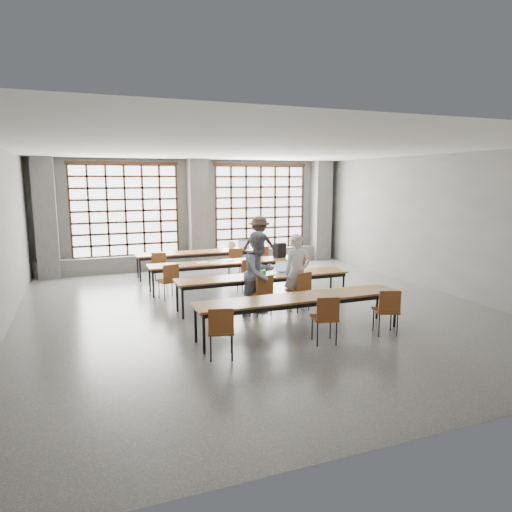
% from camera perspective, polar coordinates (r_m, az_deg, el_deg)
% --- Properties ---
extents(floor, '(11.00, 11.00, 0.00)m').
position_cam_1_polar(floor, '(10.29, 0.01, -6.61)').
color(floor, '#4B4B48').
rests_on(floor, ground).
extents(ceiling, '(11.00, 11.00, 0.00)m').
position_cam_1_polar(ceiling, '(9.90, 0.01, 13.23)').
color(ceiling, silver).
rests_on(ceiling, floor).
extents(wall_back, '(10.00, 0.00, 10.00)m').
position_cam_1_polar(wall_back, '(15.19, -7.49, 5.29)').
color(wall_back, '#5A5A57').
rests_on(wall_back, floor).
extents(wall_front, '(10.00, 0.00, 10.00)m').
position_cam_1_polar(wall_front, '(5.27, 22.06, -3.46)').
color(wall_front, '#5A5A57').
rests_on(wall_front, floor).
extents(wall_right, '(0.00, 11.00, 11.00)m').
position_cam_1_polar(wall_right, '(12.63, 21.75, 3.82)').
color(wall_right, '#5A5A57').
rests_on(wall_right, floor).
extents(column_left, '(0.60, 0.55, 3.50)m').
position_cam_1_polar(column_left, '(14.52, -24.79, 4.29)').
color(column_left, '#51514E').
rests_on(column_left, floor).
extents(column_mid, '(0.60, 0.55, 3.50)m').
position_cam_1_polar(column_mid, '(14.92, -7.24, 5.22)').
color(column_mid, '#51514E').
rests_on(column_mid, floor).
extents(column_right, '(0.60, 0.55, 3.50)m').
position_cam_1_polar(column_right, '(16.57, 8.12, 5.63)').
color(column_right, '#51514E').
rests_on(column_right, floor).
extents(window_left, '(3.32, 0.12, 3.00)m').
position_cam_1_polar(window_left, '(14.74, -16.00, 5.45)').
color(window_left, white).
rests_on(window_left, wall_back).
extents(window_right, '(3.32, 0.12, 3.00)m').
position_cam_1_polar(window_right, '(15.78, 0.57, 6.07)').
color(window_right, white).
rests_on(window_right, wall_back).
extents(sill_ledge, '(9.80, 0.35, 0.50)m').
position_cam_1_polar(sill_ledge, '(15.18, -7.19, -0.42)').
color(sill_ledge, '#51514E').
rests_on(sill_ledge, floor).
extents(desk_row_a, '(4.00, 0.70, 0.73)m').
position_cam_1_polar(desk_row_a, '(13.79, -6.55, 0.33)').
color(desk_row_a, brown).
rests_on(desk_row_a, floor).
extents(desk_row_b, '(4.00, 0.70, 0.73)m').
position_cam_1_polar(desk_row_b, '(12.04, -3.93, -0.99)').
color(desk_row_b, brown).
rests_on(desk_row_b, floor).
extents(desk_row_c, '(4.00, 0.70, 0.73)m').
position_cam_1_polar(desk_row_c, '(10.33, 0.96, -2.75)').
color(desk_row_c, brown).
rests_on(desk_row_c, floor).
extents(desk_row_d, '(4.00, 0.70, 0.73)m').
position_cam_1_polar(desk_row_d, '(8.52, 5.58, -5.48)').
color(desk_row_d, brown).
rests_on(desk_row_d, floor).
extents(chair_back_left, '(0.52, 0.52, 0.88)m').
position_cam_1_polar(chair_back_left, '(12.92, -11.95, -1.02)').
color(chair_back_left, maroon).
rests_on(chair_back_left, floor).
extents(chair_back_mid, '(0.49, 0.49, 0.88)m').
position_cam_1_polar(chair_back_mid, '(13.44, -2.62, -0.42)').
color(chair_back_mid, brown).
rests_on(chair_back_mid, floor).
extents(chair_back_right, '(0.44, 0.44, 0.88)m').
position_cam_1_polar(chair_back_right, '(13.71, 0.63, -0.21)').
color(chair_back_right, brown).
rests_on(chair_back_right, floor).
extents(chair_mid_left, '(0.50, 0.51, 0.88)m').
position_cam_1_polar(chair_mid_left, '(11.11, -10.79, -2.72)').
color(chair_mid_left, brown).
rests_on(chair_mid_left, floor).
extents(chair_mid_centre, '(0.45, 0.45, 0.88)m').
position_cam_1_polar(chair_mid_centre, '(11.61, -1.09, -2.01)').
color(chair_mid_centre, maroon).
rests_on(chair_mid_centre, floor).
extents(chair_mid_right, '(0.46, 0.46, 0.88)m').
position_cam_1_polar(chair_mid_right, '(12.14, 5.08, -1.53)').
color(chair_mid_right, brown).
rests_on(chair_mid_right, floor).
extents(chair_front_left, '(0.48, 0.48, 0.88)m').
position_cam_1_polar(chair_front_left, '(9.68, 0.76, -4.37)').
color(chair_front_left, brown).
rests_on(chair_front_left, floor).
extents(chair_front_right, '(0.52, 0.53, 0.88)m').
position_cam_1_polar(chair_front_right, '(10.05, 5.60, -3.90)').
color(chair_front_right, maroon).
rests_on(chair_front_right, floor).
extents(chair_near_left, '(0.52, 0.52, 0.88)m').
position_cam_1_polar(chair_near_left, '(7.39, -4.38, -8.88)').
color(chair_near_left, brown).
rests_on(chair_near_left, floor).
extents(chair_near_mid, '(0.50, 0.50, 0.88)m').
position_cam_1_polar(chair_near_mid, '(8.11, 8.73, -7.28)').
color(chair_near_mid, brown).
rests_on(chair_near_mid, floor).
extents(chair_near_right, '(0.53, 0.53, 0.88)m').
position_cam_1_polar(chair_near_right, '(8.80, 16.09, -6.19)').
color(chair_near_right, brown).
rests_on(chair_near_right, floor).
extents(student_male, '(0.64, 0.44, 1.69)m').
position_cam_1_polar(student_male, '(10.08, 5.19, -2.04)').
color(student_male, silver).
rests_on(student_male, floor).
extents(student_female, '(1.08, 0.99, 1.79)m').
position_cam_1_polar(student_female, '(9.71, 0.42, -2.15)').
color(student_female, '#182148').
rests_on(student_female, floor).
extents(student_back, '(1.26, 0.88, 1.78)m').
position_cam_1_polar(student_back, '(13.77, 0.42, 1.32)').
color(student_back, black).
rests_on(student_back, floor).
extents(laptop_front, '(0.40, 0.36, 0.26)m').
position_cam_1_polar(laptop_front, '(10.61, 3.54, -1.73)').
color(laptop_front, '#B8B8BD').
rests_on(laptop_front, desk_row_c).
extents(laptop_back, '(0.36, 0.31, 0.26)m').
position_cam_1_polar(laptop_back, '(14.27, -1.42, 1.21)').
color(laptop_back, '#ABACB0').
rests_on(laptop_back, desk_row_a).
extents(mouse, '(0.12, 0.10, 0.04)m').
position_cam_1_polar(mouse, '(10.67, 5.74, -1.93)').
color(mouse, silver).
rests_on(mouse, desk_row_c).
extents(green_box, '(0.25, 0.10, 0.09)m').
position_cam_1_polar(green_box, '(10.36, 0.54, -2.09)').
color(green_box, '#2F8F2E').
rests_on(green_box, desk_row_c).
extents(phone, '(0.14, 0.08, 0.01)m').
position_cam_1_polar(phone, '(10.29, 2.10, -2.39)').
color(phone, black).
rests_on(phone, desk_row_c).
extents(paper_sheet_a, '(0.30, 0.21, 0.00)m').
position_cam_1_polar(paper_sheet_a, '(11.92, -6.76, -0.82)').
color(paper_sheet_a, white).
rests_on(paper_sheet_a, desk_row_b).
extents(paper_sheet_b, '(0.33, 0.26, 0.00)m').
position_cam_1_polar(paper_sheet_b, '(11.90, -5.24, -0.81)').
color(paper_sheet_b, white).
rests_on(paper_sheet_b, desk_row_b).
extents(paper_sheet_c, '(0.31, 0.22, 0.00)m').
position_cam_1_polar(paper_sheet_c, '(12.06, -3.48, -0.64)').
color(paper_sheet_c, white).
rests_on(paper_sheet_c, desk_row_b).
extents(backpack, '(0.37, 0.30, 0.40)m').
position_cam_1_polar(backpack, '(12.60, 2.96, 0.72)').
color(backpack, black).
rests_on(backpack, desk_row_b).
extents(plastic_bag, '(0.31, 0.28, 0.29)m').
position_cam_1_polar(plastic_bag, '(14.05, -3.06, 1.41)').
color(plastic_bag, silver).
rests_on(plastic_bag, desk_row_a).
extents(red_pouch, '(0.21, 0.10, 0.06)m').
position_cam_1_polar(red_pouch, '(7.47, -4.39, -8.96)').
color(red_pouch, '#B4161F').
rests_on(red_pouch, chair_near_left).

